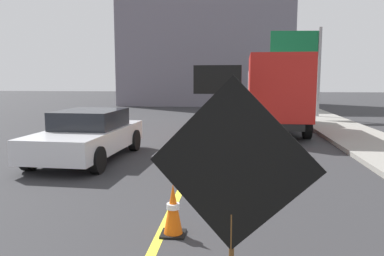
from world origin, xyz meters
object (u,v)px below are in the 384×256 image
at_px(pickup_car, 88,135).
at_px(traffic_cone_far_lane, 201,153).
at_px(traffic_cone_mid_lane, 191,170).
at_px(box_truck, 275,91).
at_px(highway_guide_sign, 305,56).
at_px(arrow_board_trailer, 217,132).
at_px(traffic_cone_near_sign, 173,210).
at_px(roadwork_sign, 232,170).

bearing_deg(pickup_car, traffic_cone_far_lane, -4.62).
xyz_separation_m(pickup_car, traffic_cone_mid_lane, (3.17, -2.44, -0.34)).
bearing_deg(box_truck, highway_guide_sign, 67.92).
xyz_separation_m(arrow_board_trailer, highway_guide_sign, (4.45, 9.08, 2.94)).
height_order(highway_guide_sign, traffic_cone_near_sign, highway_guide_sign).
bearing_deg(traffic_cone_mid_lane, pickup_car, 142.43).
distance_m(box_truck, highway_guide_sign, 5.92).
xyz_separation_m(box_truck, highway_guide_sign, (2.13, 5.26, 1.69)).
distance_m(box_truck, pickup_car, 8.66).
bearing_deg(highway_guide_sign, roadwork_sign, -102.02).
height_order(roadwork_sign, highway_guide_sign, highway_guide_sign).
relative_size(traffic_cone_near_sign, traffic_cone_mid_lane, 1.07).
distance_m(arrow_board_trailer, traffic_cone_mid_lane, 4.96).
height_order(pickup_car, traffic_cone_near_sign, pickup_car).
bearing_deg(pickup_car, roadwork_sign, -59.72).
bearing_deg(arrow_board_trailer, traffic_cone_far_lane, -96.72).
bearing_deg(box_truck, roadwork_sign, -97.76).
bearing_deg(roadwork_sign, arrow_board_trailer, 93.11).
distance_m(pickup_car, traffic_cone_far_lane, 3.23).
distance_m(box_truck, traffic_cone_far_lane, 7.23).
xyz_separation_m(roadwork_sign, traffic_cone_near_sign, (-0.85, 1.91, -1.09)).
distance_m(roadwork_sign, traffic_cone_near_sign, 2.36).
relative_size(traffic_cone_near_sign, traffic_cone_far_lane, 1.27).
relative_size(roadwork_sign, traffic_cone_near_sign, 3.02).
relative_size(box_truck, traffic_cone_near_sign, 9.09).
bearing_deg(roadwork_sign, box_truck, 82.24).
xyz_separation_m(highway_guide_sign, traffic_cone_near_sign, (-4.79, -16.57, -3.04)).
xyz_separation_m(traffic_cone_near_sign, traffic_cone_mid_lane, (-0.01, 2.55, -0.03)).
distance_m(roadwork_sign, box_truck, 13.35).
bearing_deg(traffic_cone_far_lane, arrow_board_trailer, 83.28).
bearing_deg(box_truck, pickup_car, -132.74).
xyz_separation_m(arrow_board_trailer, traffic_cone_near_sign, (-0.34, -7.50, -0.10)).
distance_m(arrow_board_trailer, pickup_car, 4.32).
relative_size(pickup_car, traffic_cone_mid_lane, 6.31).
height_order(traffic_cone_mid_lane, traffic_cone_far_lane, traffic_cone_mid_lane).
relative_size(arrow_board_trailer, traffic_cone_near_sign, 3.49).
bearing_deg(arrow_board_trailer, box_truck, 58.77).
relative_size(roadwork_sign, traffic_cone_far_lane, 3.83).
relative_size(box_truck, traffic_cone_far_lane, 11.54).
distance_m(arrow_board_trailer, box_truck, 4.64).
bearing_deg(box_truck, traffic_cone_near_sign, -103.21).
relative_size(pickup_car, traffic_cone_far_lane, 7.45).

